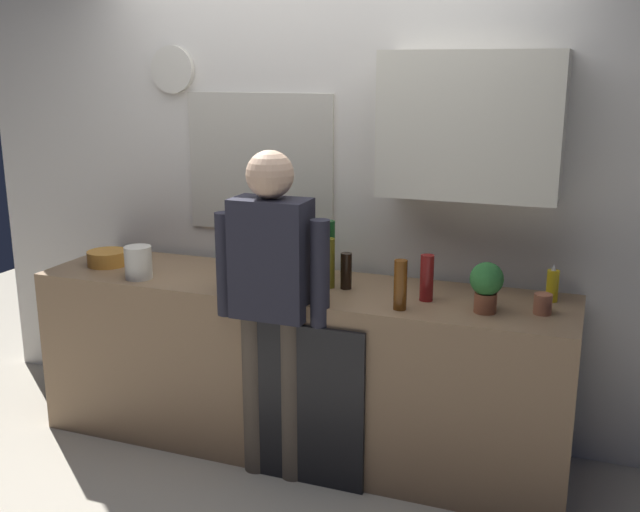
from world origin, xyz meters
TOP-DOWN VIEW (x-y plane):
  - ground_plane at (0.00, 0.00)m, footprint 8.00×8.00m
  - kitchen_counter at (0.00, 0.30)m, footprint 2.75×0.64m
  - dishwasher_panel at (0.19, -0.03)m, footprint 0.56×0.02m
  - back_wall_assembly at (0.10, 0.70)m, footprint 4.35×0.42m
  - coffee_maker at (-0.14, 0.10)m, footprint 0.20×0.20m
  - bottle_red_vinegar at (0.67, 0.27)m, footprint 0.06×0.06m
  - bottle_amber_beer at (0.59, 0.10)m, footprint 0.06×0.06m
  - bottle_green_wine at (0.10, 0.47)m, footprint 0.07×0.07m
  - bottle_olive_oil at (0.17, 0.30)m, footprint 0.06×0.06m
  - bottle_clear_soda at (-0.18, 0.44)m, footprint 0.09×0.09m
  - bottle_dark_sauce at (0.26, 0.32)m, footprint 0.06×0.06m
  - cup_terracotta_mug at (1.20, 0.26)m, footprint 0.08×0.08m
  - mixing_bowl at (-1.12, 0.27)m, footprint 0.22×0.22m
  - potted_plant at (0.96, 0.19)m, footprint 0.15×0.15m
  - dish_soap at (1.22, 0.46)m, footprint 0.06×0.06m
  - storage_canister at (-0.80, 0.11)m, footprint 0.14×0.14m
  - person_at_sink at (0.00, 0.00)m, footprint 0.57×0.22m

SIDE VIEW (x-z plane):
  - ground_plane at x=0.00m, z-range 0.00..0.00m
  - dishwasher_panel at x=0.19m, z-range 0.00..0.80m
  - kitchen_counter at x=0.00m, z-range 0.00..0.89m
  - mixing_bowl at x=-1.12m, z-range 0.89..0.97m
  - cup_terracotta_mug at x=1.20m, z-range 0.89..0.99m
  - person_at_sink at x=0.00m, z-range 0.15..1.75m
  - dish_soap at x=1.22m, z-range 0.88..1.06m
  - storage_canister at x=-0.80m, z-range 0.89..1.06m
  - bottle_dark_sauce at x=0.26m, z-range 0.89..1.07m
  - bottle_red_vinegar at x=0.67m, z-range 0.89..1.11m
  - bottle_amber_beer at x=0.59m, z-range 0.89..1.12m
  - bottle_olive_oil at x=0.17m, z-range 0.89..1.14m
  - potted_plant at x=0.96m, z-range 0.91..1.14m
  - bottle_clear_soda at x=-0.18m, z-range 0.89..1.17m
  - coffee_maker at x=-0.14m, z-range 0.88..1.21m
  - bottle_green_wine at x=0.10m, z-range 0.89..1.19m
  - back_wall_assembly at x=0.10m, z-range 0.06..2.66m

